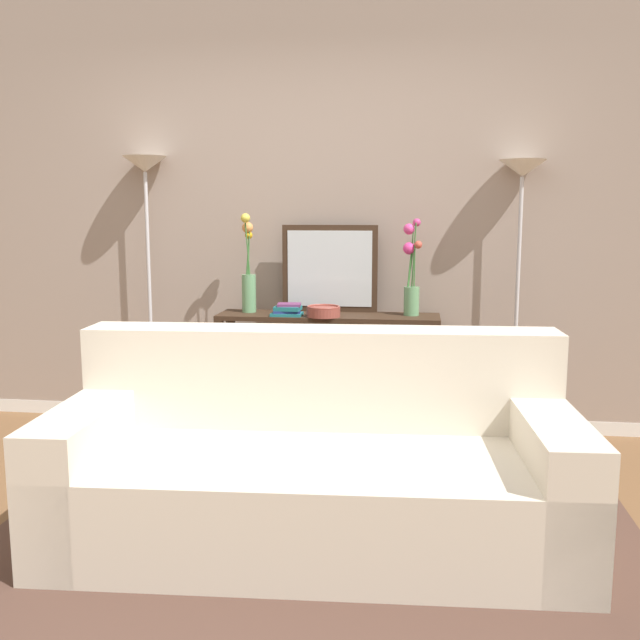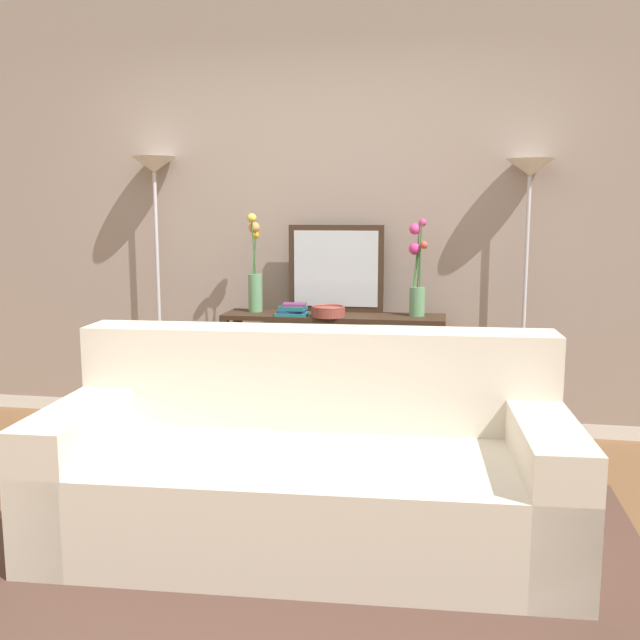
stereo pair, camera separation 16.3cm
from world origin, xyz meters
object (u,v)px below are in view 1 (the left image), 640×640
(floor_lamp_left, at_px, (147,216))
(book_row_under_console, at_px, (274,425))
(floor_lamp_right, at_px, (520,222))
(wall_mirror, at_px, (330,269))
(console_table, at_px, (328,353))
(vase_short_flowers, at_px, (411,277))
(vase_tall_flowers, at_px, (248,276))
(couch, at_px, (315,469))
(fruit_bowl, at_px, (323,311))
(book_stack, at_px, (288,310))

(floor_lamp_left, relative_size, book_row_under_console, 4.27)
(floor_lamp_right, xyz_separation_m, wall_mirror, (-1.16, 0.02, -0.30))
(console_table, distance_m, vase_short_flowers, 0.70)
(console_table, bearing_deg, vase_tall_flowers, 175.30)
(couch, distance_m, wall_mirror, 1.72)
(vase_short_flowers, relative_size, fruit_bowl, 2.88)
(wall_mirror, xyz_separation_m, vase_tall_flowers, (-0.51, -0.09, -0.04))
(vase_tall_flowers, bearing_deg, book_row_under_console, -14.75)
(floor_lamp_left, distance_m, vase_short_flowers, 1.75)
(couch, relative_size, floor_lamp_right, 1.30)
(vase_tall_flowers, xyz_separation_m, fruit_bowl, (0.50, -0.14, -0.20))
(couch, height_order, vase_short_flowers, vase_short_flowers)
(couch, height_order, book_row_under_console, couch)
(couch, distance_m, floor_lamp_right, 2.12)
(book_row_under_console, bearing_deg, floor_lamp_left, 172.47)
(floor_lamp_left, distance_m, fruit_bowl, 1.33)
(book_stack, bearing_deg, console_table, 18.31)
(console_table, distance_m, fruit_bowl, 0.29)
(console_table, relative_size, book_row_under_console, 3.33)
(console_table, height_order, fruit_bowl, fruit_bowl)
(vase_tall_flowers, height_order, vase_short_flowers, vase_tall_flowers)
(vase_tall_flowers, bearing_deg, couch, -66.44)
(couch, height_order, floor_lamp_left, floor_lamp_left)
(book_row_under_console, bearing_deg, wall_mirror, 21.17)
(wall_mirror, height_order, vase_tall_flowers, vase_tall_flowers)
(wall_mirror, xyz_separation_m, book_stack, (-0.23, -0.21, -0.24))
(vase_tall_flowers, relative_size, fruit_bowl, 3.03)
(wall_mirror, distance_m, book_stack, 0.40)
(console_table, height_order, book_row_under_console, console_table)
(vase_short_flowers, relative_size, book_stack, 3.14)
(floor_lamp_left, height_order, floor_lamp_right, floor_lamp_left)
(console_table, height_order, wall_mirror, wall_mirror)
(fruit_bowl, bearing_deg, console_table, 79.70)
(wall_mirror, height_order, book_row_under_console, wall_mirror)
(couch, relative_size, book_stack, 11.89)
(console_table, height_order, vase_short_flowers, vase_short_flowers)
(couch, xyz_separation_m, book_stack, (-0.36, 1.33, 0.51))
(floor_lamp_right, distance_m, vase_short_flowers, 0.73)
(floor_lamp_left, xyz_separation_m, book_stack, (0.96, -0.19, -0.57))
(console_table, bearing_deg, book_stack, -161.69)
(couch, xyz_separation_m, floor_lamp_left, (-1.32, 1.52, 1.08))
(book_row_under_console, bearing_deg, vase_short_flowers, 2.94)
(floor_lamp_left, xyz_separation_m, wall_mirror, (1.19, 0.02, -0.33))
(floor_lamp_right, distance_m, vase_tall_flowers, 1.70)
(couch, distance_m, floor_lamp_left, 2.28)
(floor_lamp_left, height_order, book_row_under_console, floor_lamp_left)
(couch, relative_size, wall_mirror, 3.69)
(floor_lamp_left, bearing_deg, vase_tall_flowers, -5.80)
(vase_tall_flowers, xyz_separation_m, vase_short_flowers, (1.02, 0.00, 0.00))
(console_table, xyz_separation_m, floor_lamp_right, (1.15, 0.11, 0.81))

